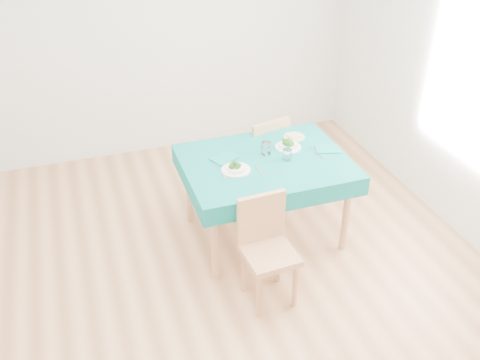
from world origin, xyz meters
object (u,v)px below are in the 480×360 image
object	(u,v)px
side_plate	(294,137)
bowl_near	(236,167)
chair_far	(260,147)
chair_near	(270,251)
bowl_far	(288,144)
table	(265,199)

from	to	relation	value
side_plate	bowl_near	bearing A→B (deg)	-150.80
chair_far	side_plate	world-z (taller)	chair_far
chair_far	bowl_near	distance (m)	0.93
chair_near	side_plate	distance (m)	1.27
bowl_far	chair_near	bearing A→B (deg)	-119.56
chair_far	bowl_far	xyz separation A→B (m)	(0.06, -0.52, 0.29)
table	chair_near	distance (m)	0.80
table	side_plate	size ratio (longest dim) A/B	7.11
bowl_far	table	bearing A→B (deg)	-151.21
chair_near	chair_far	size ratio (longest dim) A/B	0.92
bowl_far	bowl_near	bearing A→B (deg)	-158.32
table	bowl_far	bearing A→B (deg)	28.79
table	bowl_near	size ratio (longest dim) A/B	5.76
chair_far	bowl_far	bearing A→B (deg)	82.75
chair_near	side_plate	bearing A→B (deg)	55.61
table	chair_far	distance (m)	0.71
table	bowl_far	distance (m)	0.51
bowl_far	side_plate	world-z (taller)	bowl_far
table	chair_near	xyz separation A→B (m)	(-0.25, -0.76, 0.08)
bowl_far	side_plate	xyz separation A→B (m)	(0.13, 0.16, -0.03)
bowl_near	side_plate	size ratio (longest dim) A/B	1.23
table	chair_far	world-z (taller)	chair_far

